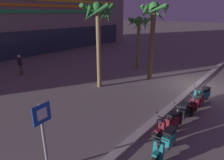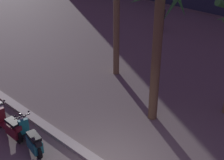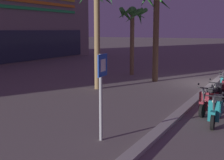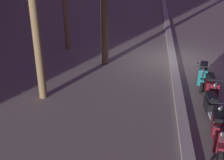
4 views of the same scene
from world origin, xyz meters
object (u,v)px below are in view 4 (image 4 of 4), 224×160
(scooter_black_mid_centre, at_px, (213,109))
(scooter_maroon_second_in_line, at_px, (210,87))
(scooter_maroon_mid_front, at_px, (218,131))
(scooter_teal_tail_end, at_px, (203,74))

(scooter_black_mid_centre, xyz_separation_m, scooter_maroon_second_in_line, (1.62, -0.20, 0.00))
(scooter_maroon_mid_front, distance_m, scooter_teal_tail_end, 4.10)
(scooter_maroon_second_in_line, bearing_deg, scooter_teal_tail_end, 5.19)
(scooter_black_mid_centre, height_order, scooter_maroon_second_in_line, same)
(scooter_black_mid_centre, relative_size, scooter_maroon_second_in_line, 1.00)
(scooter_maroon_mid_front, height_order, scooter_teal_tail_end, same)
(scooter_maroon_second_in_line, height_order, scooter_teal_tail_end, same)
(scooter_maroon_mid_front, distance_m, scooter_maroon_second_in_line, 2.92)
(scooter_black_mid_centre, xyz_separation_m, scooter_teal_tail_end, (2.81, -0.09, -0.00))
(scooter_maroon_second_in_line, bearing_deg, scooter_maroon_mid_front, 174.74)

